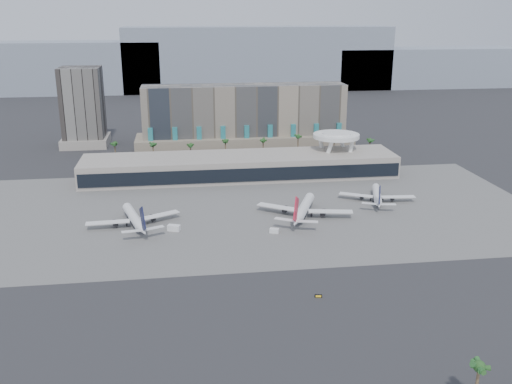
{
  "coord_description": "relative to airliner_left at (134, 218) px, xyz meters",
  "views": [
    {
      "loc": [
        -32.25,
        -189.02,
        87.1
      ],
      "look_at": [
        -0.9,
        40.0,
        13.33
      ],
      "focal_mm": 40.0,
      "sensor_mm": 36.0,
      "label": 1
    }
  ],
  "objects": [
    {
      "name": "mountain_ridge",
      "position": [
        80.48,
        428.44,
        26.29
      ],
      "size": [
        680.0,
        60.0,
        70.0
      ],
      "color": "gray",
      "rests_on": "ground"
    },
    {
      "name": "office_tower",
      "position": [
        -42.4,
        158.44,
        19.33
      ],
      "size": [
        30.0,
        30.0,
        52.0
      ],
      "color": "black",
      "rests_on": "ground"
    },
    {
      "name": "airliner_centre",
      "position": [
        73.38,
        1.5,
        0.28
      ],
      "size": [
        40.78,
        42.04,
        15.37
      ],
      "rotation": [
        0.0,
        0.0,
        -0.39
      ],
      "color": "white",
      "rests_on": "ground"
    },
    {
      "name": "hotel",
      "position": [
        62.6,
        132.85,
        13.21
      ],
      "size": [
        140.0,
        30.0,
        42.0
      ],
      "color": "gray",
      "rests_on": "ground"
    },
    {
      "name": "ground",
      "position": [
        52.6,
        -41.56,
        -3.6
      ],
      "size": [
        900.0,
        900.0,
        0.0
      ],
      "primitive_type": "plane",
      "color": "#232326",
      "rests_on": "ground"
    },
    {
      "name": "saucer_structure",
      "position": [
        107.6,
        74.44,
        14.85
      ],
      "size": [
        26.0,
        26.0,
        21.89
      ],
      "color": "white",
      "rests_on": "ground"
    },
    {
      "name": "near_palm_b",
      "position": [
        84.58,
        -129.15,
        6.3
      ],
      "size": [
        6.0,
        6.0,
        12.76
      ],
      "color": "brown",
      "rests_on": "ground"
    },
    {
      "name": "palm_row",
      "position": [
        59.6,
        103.44,
        6.89
      ],
      "size": [
        157.8,
        2.8,
        13.1
      ],
      "color": "brown",
      "rests_on": "ground"
    },
    {
      "name": "terminal",
      "position": [
        52.6,
        68.28,
        2.91
      ],
      "size": [
        170.0,
        32.5,
        14.5
      ],
      "color": "#ABA396",
      "rests_on": "ground"
    },
    {
      "name": "airliner_right",
      "position": [
        112.53,
        17.08,
        -0.36
      ],
      "size": [
        34.97,
        36.24,
        12.85
      ],
      "rotation": [
        0.0,
        0.0,
        -0.29
      ],
      "color": "white",
      "rests_on": "ground"
    },
    {
      "name": "service_vehicle_b",
      "position": [
        57.31,
        -15.93,
        -2.65
      ],
      "size": [
        4.2,
        3.27,
        1.9
      ],
      "primitive_type": "cube",
      "rotation": [
        0.0,
        0.0,
        -0.36
      ],
      "color": "white",
      "rests_on": "ground"
    },
    {
      "name": "apron_pad",
      "position": [
        52.6,
        13.44,
        -3.57
      ],
      "size": [
        260.0,
        130.0,
        0.06
      ],
      "primitive_type": "cube",
      "color": "#5B5B59",
      "rests_on": "ground"
    },
    {
      "name": "airliner_left",
      "position": [
        0.0,
        0.0,
        0.0
      ],
      "size": [
        38.97,
        40.41,
        14.28
      ],
      "rotation": [
        0.0,
        0.0,
        0.27
      ],
      "color": "white",
      "rests_on": "ground"
    },
    {
      "name": "service_vehicle_a",
      "position": [
        16.5,
        -7.95,
        -2.36
      ],
      "size": [
        5.65,
        4.17,
        2.49
      ],
      "primitive_type": "cube",
      "rotation": [
        0.0,
        0.0,
        -0.37
      ],
      "color": "white",
      "rests_on": "ground"
    },
    {
      "name": "taxiway_sign",
      "position": [
        62.03,
        -72.37,
        -3.07
      ],
      "size": [
        2.38,
        0.73,
        1.07
      ],
      "rotation": [
        0.0,
        0.0,
        -0.17
      ],
      "color": "black",
      "rests_on": "ground"
    }
  ]
}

